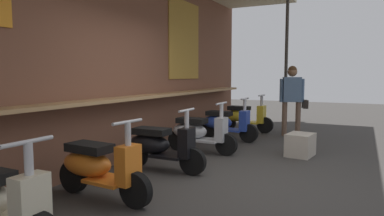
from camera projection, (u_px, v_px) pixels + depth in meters
The scene contains 9 objects.
ground_plane at pixel (225, 179), 4.86m from camera, with size 30.35×30.35×0.00m, color #383533.
market_stall_facade at pixel (115, 47), 5.52m from camera, with size 10.84×2.14×3.46m.
scooter_orange at pixel (97, 166), 4.08m from camera, with size 0.50×1.40×0.97m.
scooter_black at pixel (158, 145), 5.29m from camera, with size 0.46×1.40×0.97m.
scooter_silver at pixel (198, 132), 6.52m from camera, with size 0.46×1.40×0.97m.
scooter_blue at pixel (224, 123), 7.74m from camera, with size 0.46×1.40×0.97m.
scooter_yellow at pixel (243, 116), 8.97m from camera, with size 0.46×1.40×0.97m.
shopper_with_handbag at pixel (293, 94), 8.21m from camera, with size 0.44×0.65×1.67m.
merchandise_crate at pixel (300, 145), 6.26m from camera, with size 0.53×0.42×0.41m, color #B2A899.
Camera 1 is at (-4.45, -1.70, 1.46)m, focal length 32.45 mm.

